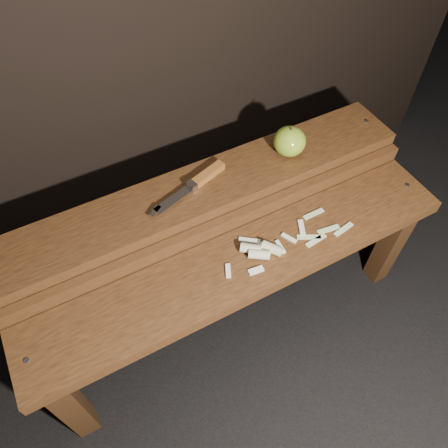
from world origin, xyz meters
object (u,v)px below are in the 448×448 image
bench_rear_tier (207,206)px  apple (290,141)px  bench_front_tier (245,277)px  knife (200,180)px

bench_rear_tier → apple: apple is taller
bench_front_tier → bench_rear_tier: 0.23m
bench_front_tier → knife: knife is taller
bench_rear_tier → knife: (-0.01, 0.02, 0.10)m
bench_front_tier → knife: bearing=92.3°
bench_front_tier → bench_rear_tier: bearing=90.0°
bench_rear_tier → knife: knife is taller
bench_rear_tier → apple: (0.27, 0.00, 0.13)m
bench_front_tier → bench_rear_tier: bench_rear_tier is taller
bench_front_tier → apple: (0.27, 0.23, 0.19)m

